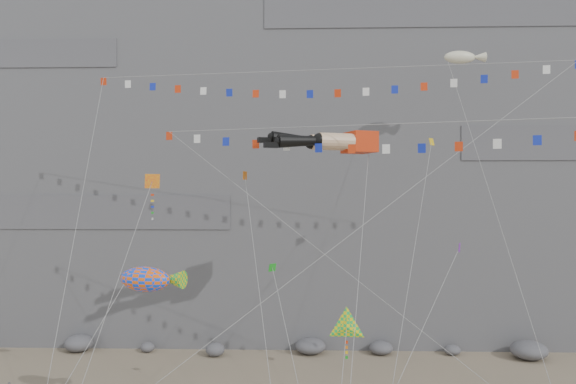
% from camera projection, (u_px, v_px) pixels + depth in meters
% --- Properties ---
extents(cliff, '(80.00, 28.00, 50.00)m').
position_uv_depth(cliff, '(309.00, 91.00, 62.66)').
color(cliff, slate).
rests_on(cliff, ground).
extents(talus_boulders, '(60.00, 3.00, 1.20)m').
position_uv_depth(talus_boulders, '(310.00, 347.00, 47.75)').
color(talus_boulders, slate).
rests_on(talus_boulders, ground).
extents(legs_kite, '(7.72, 15.49, 22.15)m').
position_uv_depth(legs_kite, '(330.00, 142.00, 35.76)').
color(legs_kite, red).
rests_on(legs_kite, ground).
extents(flag_banner_upper, '(32.64, 15.09, 29.40)m').
position_uv_depth(flag_banner_upper, '(323.00, 70.00, 38.90)').
color(flag_banner_upper, red).
rests_on(flag_banner_upper, ground).
extents(flag_banner_lower, '(29.78, 8.38, 20.42)m').
position_uv_depth(flag_banner_lower, '(404.00, 124.00, 32.85)').
color(flag_banner_lower, red).
rests_on(flag_banner_lower, ground).
extents(harlequin_kite, '(4.30, 6.86, 15.94)m').
position_uv_depth(harlequin_kite, '(152.00, 182.00, 32.44)').
color(harlequin_kite, red).
rests_on(harlequin_kite, ground).
extents(fish_windsock, '(7.34, 6.24, 11.49)m').
position_uv_depth(fish_windsock, '(145.00, 279.00, 31.00)').
color(fish_windsock, '#FF5C0D').
rests_on(fish_windsock, ground).
extents(delta_kite, '(2.35, 6.77, 9.37)m').
position_uv_depth(delta_kite, '(347.00, 328.00, 29.25)').
color(delta_kite, yellow).
rests_on(delta_kite, ground).
extents(blimp_windsock, '(4.02, 14.79, 27.93)m').
position_uv_depth(blimp_windsock, '(460.00, 58.00, 42.90)').
color(blimp_windsock, beige).
rests_on(blimp_windsock, ground).
extents(small_kite_a, '(3.78, 13.00, 19.58)m').
position_uv_depth(small_kite_a, '(245.00, 179.00, 37.60)').
color(small_kite_a, orange).
rests_on(small_kite_a, ground).
extents(small_kite_b, '(8.63, 11.22, 16.80)m').
position_uv_depth(small_kite_b, '(458.00, 250.00, 34.57)').
color(small_kite_b, purple).
rests_on(small_kite_b, ground).
extents(small_kite_c, '(3.46, 9.37, 13.09)m').
position_uv_depth(small_kite_c, '(273.00, 271.00, 33.02)').
color(small_kite_c, '#16951C').
rests_on(small_kite_c, ground).
extents(small_kite_d, '(6.56, 15.64, 23.65)m').
position_uv_depth(small_kite_d, '(431.00, 147.00, 39.63)').
color(small_kite_d, gold).
rests_on(small_kite_d, ground).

